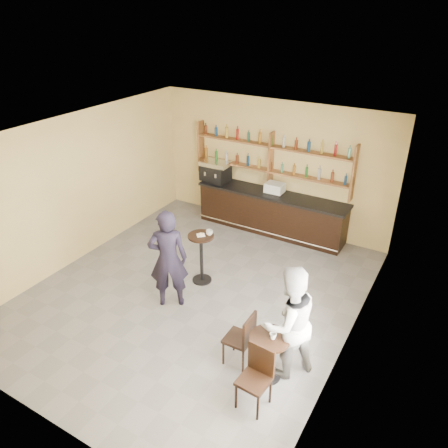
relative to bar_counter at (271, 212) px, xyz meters
The scene contains 23 objects.
floor 3.20m from the bar_counter, 93.24° to the right, with size 7.00×7.00×0.00m, color slate.
ceiling 4.14m from the bar_counter, 93.24° to the right, with size 7.00×7.00×0.00m, color white.
wall_back 1.15m from the bar_counter, 117.03° to the left, with size 7.00×7.00×0.00m, color #DAC07B.
wall_front 6.74m from the bar_counter, 91.54° to the right, with size 7.00×7.00×0.00m, color #DAC07B.
wall_left 4.60m from the bar_counter, 135.26° to the right, with size 7.00×7.00×0.00m, color #DAC07B.
wall_right 4.37m from the bar_counter, 48.15° to the right, with size 7.00×7.00×0.00m, color #DAC07B.
window_pane 5.32m from the bar_counter, 57.09° to the right, with size 2.00×2.00×0.00m, color white.
window_frame 5.31m from the bar_counter, 57.14° to the right, with size 0.04×1.70×2.10m, color black, non-canonical shape.
shelf_unit 1.33m from the bar_counter, 129.07° to the left, with size 4.00×0.26×1.40m, color brown, non-canonical shape.
liquor_bottles 1.49m from the bar_counter, 129.07° to the left, with size 3.68×0.10×1.00m, color #8C5919, non-canonical shape.
bar_counter is the anchor object (origin of this frame).
espresso_machine 1.78m from the bar_counter, behind, with size 0.73×0.47×0.52m, color black, non-canonical shape.
pastry_case 0.65m from the bar_counter, ahead, with size 0.45×0.36×0.27m, color silver, non-canonical shape.
pedestal_table 2.73m from the bar_counter, 96.28° to the right, with size 0.52×0.52×1.08m, color black, non-canonical shape.
napkin 2.79m from the bar_counter, 96.28° to the right, with size 0.16×0.16×0.00m, color white.
donut 2.80m from the bar_counter, 96.05° to the right, with size 0.12×0.12×0.04m, color #CB8E4A.
cup_pedestal 2.69m from the bar_counter, 93.47° to the right, with size 0.13×0.13×0.11m, color white.
man_main 3.69m from the bar_counter, 96.52° to the right, with size 0.72×0.47×1.97m, color black.
cafe_table 4.80m from the bar_counter, 65.51° to the right, with size 0.62×0.62×0.78m, color black, non-canonical shape.
cup_cafe 4.83m from the bar_counter, 64.97° to the right, with size 0.10×0.10×0.10m, color white.
chair_west 4.55m from the bar_counter, 71.56° to the right, with size 0.42×0.42×0.96m, color black, non-canonical shape.
chair_south 5.37m from the bar_counter, 67.68° to the right, with size 0.42×0.42×0.97m, color black, non-canonical shape.
patron_second 4.65m from the bar_counter, 62.19° to the right, with size 0.92×0.72×1.89m, color gray.
Camera 1 is at (4.08, -5.83, 5.27)m, focal length 35.00 mm.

